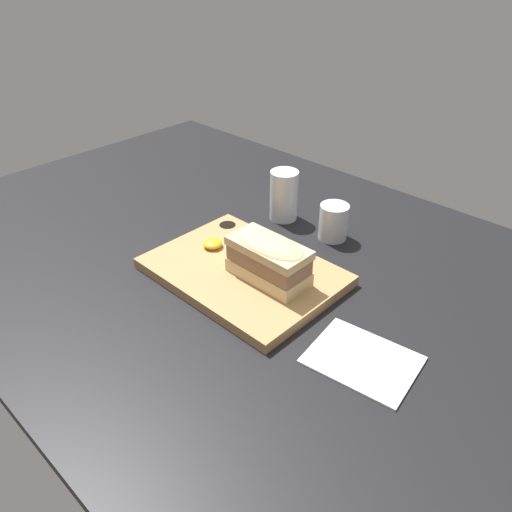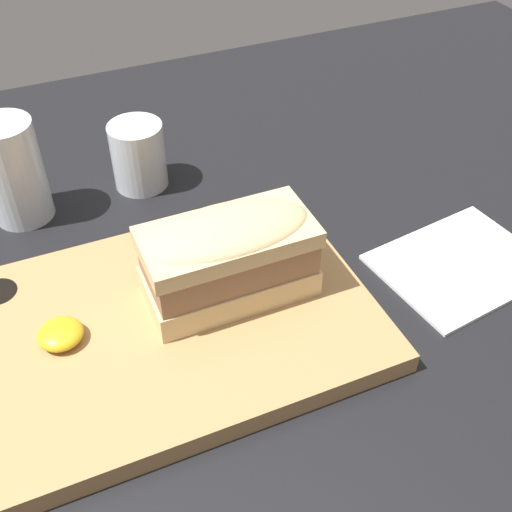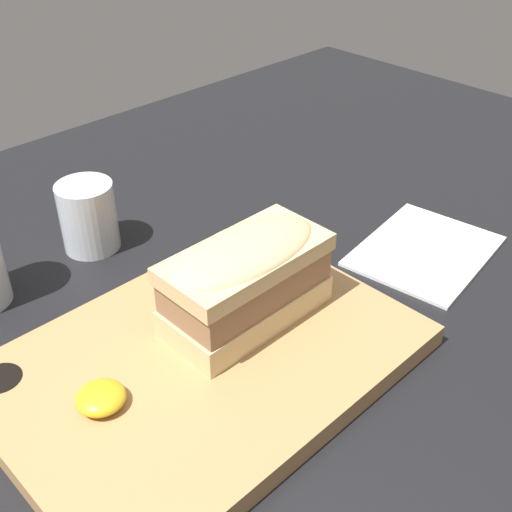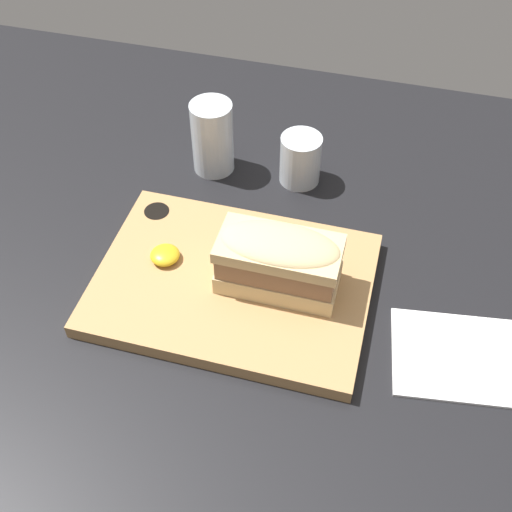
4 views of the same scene
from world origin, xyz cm
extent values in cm
cube|color=black|center=(0.00, 0.00, 1.00)|extent=(159.95, 98.86, 2.00)
cube|color=tan|center=(0.01, -4.54, 3.03)|extent=(35.11, 25.43, 2.06)
cylinder|color=black|center=(-13.98, 4.61, 3.59)|extent=(3.56, 3.56, 1.03)
cube|color=#DBBC84|center=(5.78, -3.80, 5.40)|extent=(15.14, 7.49, 2.68)
cube|color=#936B4C|center=(5.78, -3.80, 8.26)|extent=(14.54, 7.19, 3.04)
cube|color=#DBBC84|center=(5.78, -3.80, 10.59)|extent=(15.14, 7.49, 1.61)
ellipsoid|color=#DBBC84|center=(5.78, -3.80, 11.26)|extent=(14.84, 7.34, 2.41)
ellipsoid|color=gold|center=(-9.58, -3.62, 4.84)|extent=(3.90, 3.90, 1.56)
cylinder|color=silver|center=(-9.84, 18.28, 7.72)|extent=(6.33, 6.33, 11.44)
cylinder|color=silver|center=(-9.84, 18.28, 4.77)|extent=(5.57, 5.57, 5.15)
cylinder|color=silver|center=(3.63, 18.91, 5.87)|extent=(6.16, 6.16, 7.74)
cylinder|color=black|center=(3.63, 18.91, 5.23)|extent=(5.54, 5.54, 6.07)
cube|color=white|center=(29.15, -7.80, 2.20)|extent=(17.53, 14.51, 0.40)
camera|label=1|loc=(55.68, -59.16, 57.34)|focal=35.00mm
camera|label=2|loc=(-8.64, -43.28, 46.00)|focal=45.00mm
camera|label=3|loc=(-25.09, -36.65, 41.94)|focal=45.00mm
camera|label=4|loc=(16.59, -54.99, 67.22)|focal=45.00mm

